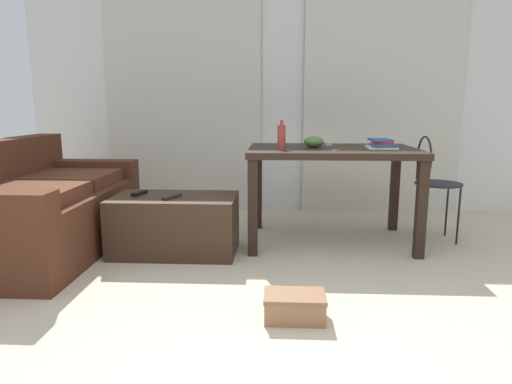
% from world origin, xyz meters
% --- Properties ---
extents(ground_plane, '(7.25, 7.25, 0.00)m').
position_xyz_m(ground_plane, '(0.00, 1.11, 0.00)').
color(ground_plane, beige).
extents(wall_back, '(5.27, 0.10, 2.49)m').
position_xyz_m(wall_back, '(0.00, 3.02, 1.25)').
color(wall_back, silver).
rests_on(wall_back, ground).
extents(curtains, '(3.60, 0.03, 2.25)m').
position_xyz_m(curtains, '(0.00, 2.94, 1.13)').
color(curtains, beige).
rests_on(curtains, ground).
extents(couch, '(0.92, 1.73, 0.84)m').
position_xyz_m(couch, '(-1.82, 1.44, 0.33)').
color(couch, '#4C2819').
rests_on(couch, ground).
extents(coffee_table, '(0.92, 0.53, 0.43)m').
position_xyz_m(coffee_table, '(-0.80, 1.47, 0.22)').
color(coffee_table, '#382619').
rests_on(coffee_table, ground).
extents(craft_table, '(1.31, 0.87, 0.77)m').
position_xyz_m(craft_table, '(0.39, 1.82, 0.67)').
color(craft_table, black).
rests_on(craft_table, ground).
extents(wire_chair, '(0.37, 0.37, 0.86)m').
position_xyz_m(wire_chair, '(1.21, 1.91, 0.54)').
color(wire_chair, black).
rests_on(wire_chair, ground).
extents(bottle_near, '(0.07, 0.07, 0.21)m').
position_xyz_m(bottle_near, '(-0.01, 1.87, 0.86)').
color(bottle_near, '#99332D').
rests_on(bottle_near, craft_table).
extents(bottle_far, '(0.06, 0.06, 0.20)m').
position_xyz_m(bottle_far, '(-0.01, 1.61, 0.85)').
color(bottle_far, '#99332D').
rests_on(bottle_far, craft_table).
extents(bowl, '(0.16, 0.16, 0.09)m').
position_xyz_m(bowl, '(0.25, 1.83, 0.81)').
color(bowl, '#477033').
rests_on(bowl, craft_table).
extents(book_stack, '(0.22, 0.24, 0.07)m').
position_xyz_m(book_stack, '(0.77, 1.77, 0.80)').
color(book_stack, silver).
rests_on(book_stack, craft_table).
extents(tv_remote_on_table, '(0.07, 0.19, 0.03)m').
position_xyz_m(tv_remote_on_table, '(0.38, 2.08, 0.78)').
color(tv_remote_on_table, '#B7B7B2').
rests_on(tv_remote_on_table, craft_table).
extents(scissors, '(0.08, 0.12, 0.00)m').
position_xyz_m(scissors, '(0.40, 1.62, 0.77)').
color(scissors, '#9EA0A5').
rests_on(scissors, craft_table).
extents(tv_remote_primary, '(0.11, 0.19, 0.02)m').
position_xyz_m(tv_remote_primary, '(-0.80, 1.40, 0.44)').
color(tv_remote_primary, '#232326').
rests_on(tv_remote_primary, coffee_table).
extents(tv_remote_secondary, '(0.08, 0.17, 0.03)m').
position_xyz_m(tv_remote_secondary, '(-1.07, 1.51, 0.45)').
color(tv_remote_secondary, black).
rests_on(tv_remote_secondary, coffee_table).
extents(shoebox, '(0.32, 0.21, 0.14)m').
position_xyz_m(shoebox, '(0.07, 0.42, 0.07)').
color(shoebox, '#996B47').
rests_on(shoebox, ground).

